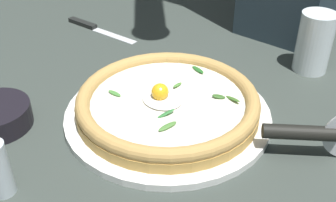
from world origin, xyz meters
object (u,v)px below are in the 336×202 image
Objects in this scene: drinking_glass at (313,46)px; pizza at (168,102)px; table_knife at (92,27)px; pizza_cutter at (316,133)px.

pizza is at bearing -106.66° from drinking_glass.
drinking_glass reaches higher than pizza.
drinking_glass is at bearing 20.75° from table_knife.
pizza is 0.23m from pizza_cutter.
pizza_cutter is (0.22, 0.08, 0.01)m from pizza.
drinking_glass is at bearing 73.34° from pizza.
table_knife is (-0.38, 0.13, -0.03)m from pizza.
drinking_glass is (0.09, 0.31, 0.02)m from pizza.
table_knife is 0.50m from drinking_glass.
pizza is 0.32m from drinking_glass.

